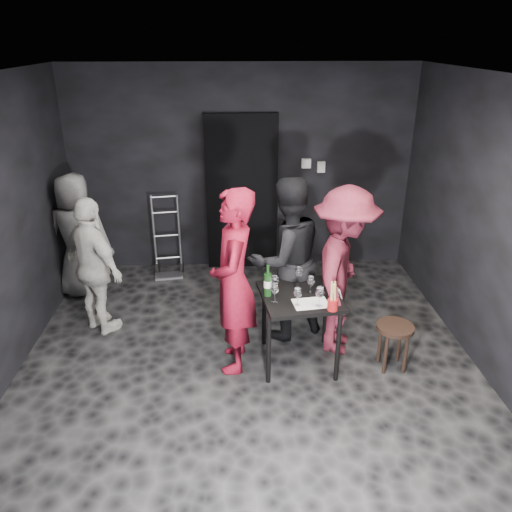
{
  "coord_description": "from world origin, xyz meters",
  "views": [
    {
      "loc": [
        -0.13,
        -3.98,
        3.0
      ],
      "look_at": [
        0.08,
        0.25,
        1.11
      ],
      "focal_mm": 35.0,
      "sensor_mm": 36.0,
      "label": 1
    }
  ],
  "objects_px": {
    "hand_truck": "(169,260)",
    "wine_bottle": "(268,284)",
    "man_maroon": "(344,260)",
    "breadstick_cup": "(333,297)",
    "tasting_table": "(300,304)",
    "woman_black": "(286,247)",
    "stool": "(394,334)",
    "bystander_grey": "(78,235)",
    "server_red": "(233,265)",
    "bystander_cream": "(94,266)"
  },
  "relations": [
    {
      "from": "man_maroon",
      "to": "breadstick_cup",
      "type": "distance_m",
      "value": 0.58
    },
    {
      "from": "tasting_table",
      "to": "bystander_cream",
      "type": "bearing_deg",
      "value": 161.65
    },
    {
      "from": "bystander_cream",
      "to": "tasting_table",
      "type": "bearing_deg",
      "value": -155.63
    },
    {
      "from": "server_red",
      "to": "bystander_grey",
      "type": "distance_m",
      "value": 2.44
    },
    {
      "from": "stool",
      "to": "bystander_grey",
      "type": "relative_size",
      "value": 0.3
    },
    {
      "from": "server_red",
      "to": "bystander_cream",
      "type": "bearing_deg",
      "value": -113.42
    },
    {
      "from": "server_red",
      "to": "wine_bottle",
      "type": "distance_m",
      "value": 0.38
    },
    {
      "from": "woman_black",
      "to": "breadstick_cup",
      "type": "bearing_deg",
      "value": 87.04
    },
    {
      "from": "stool",
      "to": "bystander_cream",
      "type": "relative_size",
      "value": 0.31
    },
    {
      "from": "bystander_cream",
      "to": "hand_truck",
      "type": "bearing_deg",
      "value": -70.63
    },
    {
      "from": "server_red",
      "to": "bystander_cream",
      "type": "xyz_separation_m",
      "value": [
        -1.46,
        0.7,
        -0.31
      ]
    },
    {
      "from": "man_maroon",
      "to": "bystander_grey",
      "type": "bearing_deg",
      "value": 83.56
    },
    {
      "from": "bystander_cream",
      "to": "breadstick_cup",
      "type": "relative_size",
      "value": 5.22
    },
    {
      "from": "man_maroon",
      "to": "bystander_grey",
      "type": "distance_m",
      "value": 3.22
    },
    {
      "from": "hand_truck",
      "to": "stool",
      "type": "xyz_separation_m",
      "value": [
        2.4,
        -2.2,
        0.17
      ]
    },
    {
      "from": "server_red",
      "to": "tasting_table",
      "type": "bearing_deg",
      "value": 92.57
    },
    {
      "from": "wine_bottle",
      "to": "breadstick_cup",
      "type": "relative_size",
      "value": 1.06
    },
    {
      "from": "bystander_grey",
      "to": "breadstick_cup",
      "type": "xyz_separation_m",
      "value": [
        2.73,
        -1.85,
        0.09
      ]
    },
    {
      "from": "tasting_table",
      "to": "server_red",
      "type": "relative_size",
      "value": 0.35
    },
    {
      "from": "hand_truck",
      "to": "bystander_cream",
      "type": "xyz_separation_m",
      "value": [
        -0.59,
        -1.36,
        0.56
      ]
    },
    {
      "from": "hand_truck",
      "to": "man_maroon",
      "type": "distance_m",
      "value": 2.78
    },
    {
      "from": "bystander_cream",
      "to": "breadstick_cup",
      "type": "xyz_separation_m",
      "value": [
        2.34,
        -0.99,
        0.11
      ]
    },
    {
      "from": "man_maroon",
      "to": "wine_bottle",
      "type": "height_order",
      "value": "man_maroon"
    },
    {
      "from": "server_red",
      "to": "woman_black",
      "type": "bearing_deg",
      "value": 137.28
    },
    {
      "from": "tasting_table",
      "to": "breadstick_cup",
      "type": "relative_size",
      "value": 2.55
    },
    {
      "from": "server_red",
      "to": "bystander_grey",
      "type": "bearing_deg",
      "value": -127.88
    },
    {
      "from": "hand_truck",
      "to": "bystander_grey",
      "type": "xyz_separation_m",
      "value": [
        -0.98,
        -0.5,
        0.59
      ]
    },
    {
      "from": "man_maroon",
      "to": "bystander_cream",
      "type": "relative_size",
      "value": 1.29
    },
    {
      "from": "hand_truck",
      "to": "bystander_cream",
      "type": "relative_size",
      "value": 0.72
    },
    {
      "from": "wine_bottle",
      "to": "server_red",
      "type": "bearing_deg",
      "value": -177.85
    },
    {
      "from": "server_red",
      "to": "wine_bottle",
      "type": "relative_size",
      "value": 6.91
    },
    {
      "from": "woman_black",
      "to": "wine_bottle",
      "type": "height_order",
      "value": "woman_black"
    },
    {
      "from": "bystander_cream",
      "to": "wine_bottle",
      "type": "distance_m",
      "value": 1.91
    },
    {
      "from": "hand_truck",
      "to": "wine_bottle",
      "type": "distance_m",
      "value": 2.46
    },
    {
      "from": "man_maroon",
      "to": "bystander_cream",
      "type": "height_order",
      "value": "man_maroon"
    },
    {
      "from": "woman_black",
      "to": "wine_bottle",
      "type": "bearing_deg",
      "value": 42.58
    },
    {
      "from": "hand_truck",
      "to": "woman_black",
      "type": "bearing_deg",
      "value": -55.14
    },
    {
      "from": "tasting_table",
      "to": "stool",
      "type": "height_order",
      "value": "tasting_table"
    },
    {
      "from": "hand_truck",
      "to": "bystander_grey",
      "type": "distance_m",
      "value": 1.25
    },
    {
      "from": "tasting_table",
      "to": "server_red",
      "type": "distance_m",
      "value": 0.76
    },
    {
      "from": "tasting_table",
      "to": "man_maroon",
      "type": "relative_size",
      "value": 0.38
    },
    {
      "from": "stool",
      "to": "server_red",
      "type": "bearing_deg",
      "value": 174.78
    },
    {
      "from": "stool",
      "to": "tasting_table",
      "type": "bearing_deg",
      "value": 170.88
    },
    {
      "from": "wine_bottle",
      "to": "stool",
      "type": "bearing_deg",
      "value": -7.14
    },
    {
      "from": "stool",
      "to": "wine_bottle",
      "type": "distance_m",
      "value": 1.31
    },
    {
      "from": "tasting_table",
      "to": "man_maroon",
      "type": "height_order",
      "value": "man_maroon"
    },
    {
      "from": "hand_truck",
      "to": "breadstick_cup",
      "type": "xyz_separation_m",
      "value": [
        1.75,
        -2.35,
        0.68
      ]
    },
    {
      "from": "server_red",
      "to": "man_maroon",
      "type": "relative_size",
      "value": 1.09
    },
    {
      "from": "tasting_table",
      "to": "woman_black",
      "type": "bearing_deg",
      "value": 98.89
    },
    {
      "from": "hand_truck",
      "to": "woman_black",
      "type": "distance_m",
      "value": 2.22
    }
  ]
}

